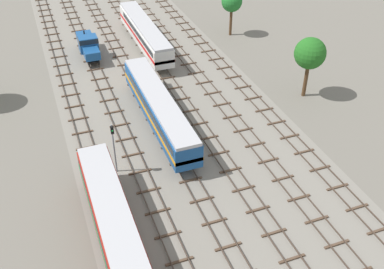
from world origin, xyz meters
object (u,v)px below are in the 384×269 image
at_px(diesel_railcar_centre_left_midfar, 159,107).
at_px(diesel_railcar_centre_far, 145,32).
at_px(passenger_coach_far_left_mid, 120,241).
at_px(signal_post_nearest, 114,143).
at_px(shunter_loco_left_farther, 88,44).

relative_size(diesel_railcar_centre_left_midfar, diesel_railcar_centre_far, 1.00).
xyz_separation_m(passenger_coach_far_left_mid, diesel_railcar_centre_left_midfar, (8.68, 17.70, -0.02)).
relative_size(passenger_coach_far_left_mid, signal_post_nearest, 3.85).
distance_m(diesel_railcar_centre_far, signal_post_nearest, 29.64).
distance_m(passenger_coach_far_left_mid, shunter_loco_left_farther, 39.22).
height_order(diesel_railcar_centre_far, shunter_loco_left_farther, diesel_railcar_centre_far).
height_order(diesel_railcar_centre_left_midfar, signal_post_nearest, signal_post_nearest).
height_order(passenger_coach_far_left_mid, signal_post_nearest, signal_post_nearest).
bearing_deg(shunter_loco_left_farther, signal_post_nearest, -94.50).
xyz_separation_m(diesel_railcar_centre_far, signal_post_nearest, (-10.85, -27.57, 1.01)).
xyz_separation_m(diesel_railcar_centre_far, shunter_loco_left_farther, (-8.68, 0.01, -0.59)).
bearing_deg(diesel_railcar_centre_left_midfar, passenger_coach_far_left_mid, -116.13).
bearing_deg(shunter_loco_left_farther, diesel_railcar_centre_left_midfar, -78.47).
bearing_deg(signal_post_nearest, diesel_railcar_centre_left_midfar, 44.06).
bearing_deg(signal_post_nearest, passenger_coach_far_left_mid, -100.78).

